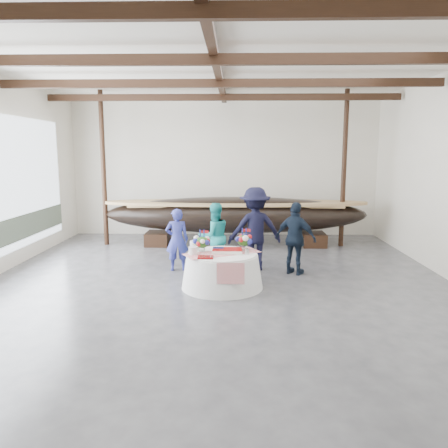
{
  "coord_description": "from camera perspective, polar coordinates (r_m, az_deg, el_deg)",
  "views": [
    {
      "loc": [
        0.37,
        -8.51,
        2.75
      ],
      "look_at": [
        0.1,
        1.54,
        1.09
      ],
      "focal_mm": 35.0,
      "sensor_mm": 36.0,
      "label": 1
    }
  ],
  "objects": [
    {
      "name": "wall_back",
      "position": [
        14.52,
        0.05,
        7.41
      ],
      "size": [
        10.0,
        0.02,
        4.5
      ],
      "primitive_type": "cube",
      "color": "silver",
      "rests_on": "ground"
    },
    {
      "name": "ceiling",
      "position": [
        8.7,
        -1.02,
        21.0
      ],
      "size": [
        10.0,
        12.0,
        0.01
      ],
      "primitive_type": "cube",
      "color": "white",
      "rests_on": "wall_back"
    },
    {
      "name": "banquet_table",
      "position": [
        8.97,
        -0.24,
        -6.06
      ],
      "size": [
        1.67,
        1.67,
        0.72
      ],
      "color": "silver",
      "rests_on": "ground"
    },
    {
      "name": "guest_woman_teal",
      "position": [
        10.27,
        -1.28,
        -1.62
      ],
      "size": [
        0.94,
        0.86,
        1.58
      ],
      "primitive_type": "imported",
      "rotation": [
        0.0,
        0.0,
        3.56
      ],
      "color": "teal",
      "rests_on": "ground"
    },
    {
      "name": "wall_front",
      "position": [
        2.59,
        -6.7,
        -1.79
      ],
      "size": [
        10.0,
        0.02,
        4.5
      ],
      "primitive_type": "cube",
      "color": "silver",
      "rests_on": "ground"
    },
    {
      "name": "tabletop_items",
      "position": [
        9.0,
        -0.44,
        -2.69
      ],
      "size": [
        1.62,
        1.19,
        0.4
      ],
      "color": "red",
      "rests_on": "banquet_table"
    },
    {
      "name": "guest_man_left",
      "position": [
        10.22,
        4.06,
        -0.64
      ],
      "size": [
        1.36,
        0.92,
        1.95
      ],
      "primitive_type": "imported",
      "rotation": [
        0.0,
        0.0,
        3.3
      ],
      "color": "black",
      "rests_on": "ground"
    },
    {
      "name": "floor",
      "position": [
        8.95,
        -0.93,
        -8.5
      ],
      "size": [
        10.0,
        12.0,
        0.01
      ],
      "primitive_type": "cube",
      "color": "#3D3D42",
      "rests_on": "ground"
    },
    {
      "name": "guest_woman_blue",
      "position": [
        10.23,
        -6.15,
        -2.05
      ],
      "size": [
        0.58,
        0.43,
        1.46
      ],
      "primitive_type": "imported",
      "rotation": [
        0.0,
        0.0,
        3.29
      ],
      "color": "navy",
      "rests_on": "ground"
    },
    {
      "name": "guest_man_right",
      "position": [
        9.96,
        9.35,
        -1.88
      ],
      "size": [
        1.03,
        0.86,
        1.65
      ],
      "primitive_type": "imported",
      "rotation": [
        0.0,
        0.0,
        2.58
      ],
      "color": "black",
      "rests_on": "ground"
    },
    {
      "name": "pavilion_structure",
      "position": [
        9.35,
        -0.8,
        17.09
      ],
      "size": [
        9.8,
        11.76,
        4.5
      ],
      "color": "black",
      "rests_on": "ground"
    },
    {
      "name": "longboat_display",
      "position": [
        12.89,
        1.49,
        1.25
      ],
      "size": [
        7.73,
        1.55,
        1.45
      ],
      "color": "black",
      "rests_on": "ground"
    }
  ]
}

